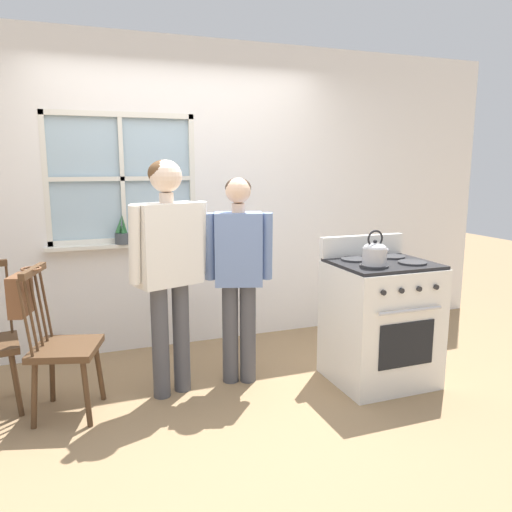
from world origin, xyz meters
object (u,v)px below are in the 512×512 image
(potted_plant, at_px, (122,235))
(person_teen_center, at_px, (239,264))
(kettle, at_px, (375,253))
(chair_by_window, at_px, (63,348))
(stove, at_px, (380,320))
(handbag, at_px, (21,294))
(person_elderly_left, at_px, (168,253))

(potted_plant, bearing_deg, person_teen_center, -50.76)
(person_teen_center, xyz_separation_m, kettle, (0.84, -0.48, 0.11))
(chair_by_window, height_order, stove, stove)
(stove, distance_m, handbag, 2.52)
(chair_by_window, xyz_separation_m, potted_plant, (0.50, 0.98, 0.59))
(chair_by_window, bearing_deg, person_teen_center, -70.03)
(person_elderly_left, relative_size, handbag, 5.42)
(stove, bearing_deg, chair_by_window, 173.12)
(chair_by_window, xyz_separation_m, person_teen_center, (1.24, 0.08, 0.46))
(person_teen_center, height_order, potted_plant, person_teen_center)
(chair_by_window, bearing_deg, kettle, -84.59)
(person_elderly_left, bearing_deg, stove, -30.98)
(stove, relative_size, handbag, 3.53)
(kettle, relative_size, handbag, 0.80)
(kettle, bearing_deg, potted_plant, 138.83)
(stove, xyz_separation_m, handbag, (-2.47, 0.34, 0.35))
(kettle, bearing_deg, chair_by_window, 169.07)
(person_elderly_left, distance_m, potted_plant, 0.95)
(stove, height_order, kettle, kettle)
(person_teen_center, bearing_deg, person_elderly_left, -159.67)
(chair_by_window, relative_size, potted_plant, 3.92)
(person_teen_center, distance_m, stove, 1.15)
(person_teen_center, bearing_deg, potted_plant, 146.92)
(potted_plant, bearing_deg, stove, -35.68)
(chair_by_window, xyz_separation_m, person_elderly_left, (0.72, 0.05, 0.57))
(person_elderly_left, distance_m, person_teen_center, 0.53)
(person_teen_center, distance_m, handbag, 1.47)
(person_elderly_left, xyz_separation_m, kettle, (1.36, -0.46, -0.00))
(chair_by_window, distance_m, handbag, 0.44)
(potted_plant, height_order, handbag, potted_plant)
(person_teen_center, bearing_deg, chair_by_window, -158.70)
(chair_by_window, distance_m, stove, 2.26)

